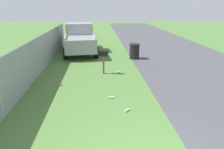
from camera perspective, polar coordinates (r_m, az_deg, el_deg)
road_asphalt at (r=11.25m, az=26.29°, el=-0.62°), size 60.00×6.94×0.01m
mailbox at (r=10.33m, az=-2.41°, el=5.48°), size 0.29×0.49×1.25m
pickup_truck at (r=15.41m, az=-9.00°, el=10.17°), size 5.38×2.71×2.09m
trash_bin at (r=13.53m, az=6.27°, el=6.46°), size 0.65×0.65×0.98m
fence_section at (r=11.41m, az=-19.17°, el=5.77°), size 14.73×0.07×1.86m
litter_cup_far_scatter at (r=10.72m, az=1.75°, el=0.70°), size 0.12×0.13×0.08m
litter_bottle_by_mailbox at (r=7.84m, az=-0.29°, el=-6.41°), size 0.10×0.23×0.07m
litter_bottle_midfield_b at (r=6.97m, az=4.18°, el=-9.89°), size 0.20×0.21×0.07m
litter_can_near_hydrant at (r=9.35m, az=-14.16°, el=-2.74°), size 0.12×0.14×0.07m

